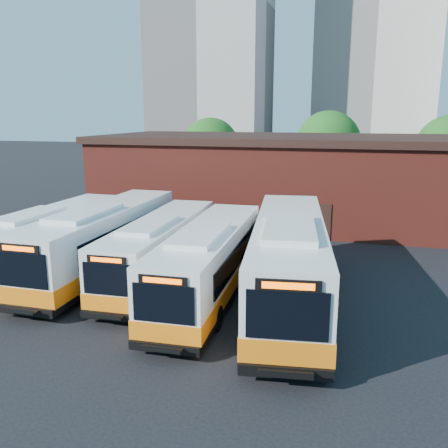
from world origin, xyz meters
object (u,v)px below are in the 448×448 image
(bus_mideast, at_px, (209,264))
(bus_midwest, at_px, (161,251))
(bus_west, at_px, (103,242))
(transit_worker, at_px, (266,340))
(bus_east, at_px, (289,264))
(bus_farwest, at_px, (49,240))

(bus_mideast, bearing_deg, bus_midwest, 149.72)
(bus_west, bearing_deg, transit_worker, -36.44)
(transit_worker, bearing_deg, bus_east, -16.23)
(bus_west, relative_size, bus_midwest, 1.12)
(bus_west, xyz_separation_m, transit_worker, (9.75, -7.11, -0.63))
(bus_farwest, distance_m, bus_east, 12.95)
(bus_farwest, relative_size, bus_midwest, 1.01)
(bus_farwest, xyz_separation_m, transit_worker, (12.96, -7.11, -0.48))
(bus_farwest, relative_size, bus_west, 0.91)
(bus_west, xyz_separation_m, bus_midwest, (3.21, -0.16, -0.17))
(bus_east, bearing_deg, bus_farwest, 166.10)
(bus_farwest, relative_size, transit_worker, 6.09)
(bus_farwest, distance_m, bus_mideast, 9.58)
(bus_midwest, bearing_deg, bus_farwest, 176.24)
(bus_mideast, height_order, bus_east, bus_east)
(bus_mideast, distance_m, transit_worker, 6.46)
(bus_west, xyz_separation_m, bus_east, (9.65, -1.42, 0.12))
(transit_worker, bearing_deg, bus_farwest, 44.07)
(bus_midwest, height_order, bus_mideast, bus_mideast)
(bus_midwest, height_order, transit_worker, bus_midwest)
(bus_east, bearing_deg, bus_midwest, 161.32)
(bus_mideast, relative_size, transit_worker, 6.28)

